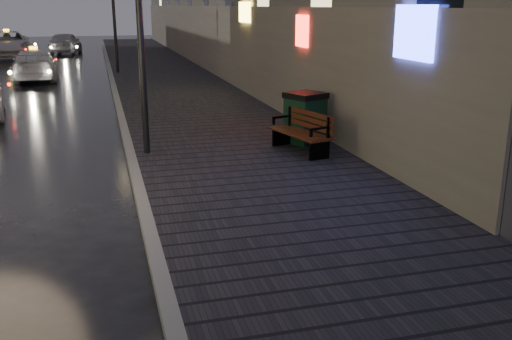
{
  "coord_description": "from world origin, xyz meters",
  "views": [
    {
      "loc": [
        0.96,
        -6.23,
        3.24
      ],
      "look_at": [
        3.14,
        1.72,
        0.85
      ],
      "focal_mm": 40.0,
      "sensor_mm": 36.0,
      "label": 1
    }
  ],
  "objects_px": {
    "car_far": "(65,43)",
    "taxi_far": "(8,44)",
    "bench": "(303,131)",
    "taxi_mid": "(35,65)",
    "trash_bin": "(305,117)"
  },
  "relations": [
    {
      "from": "bench",
      "to": "car_far",
      "type": "distance_m",
      "value": 31.05
    },
    {
      "from": "trash_bin",
      "to": "car_far",
      "type": "bearing_deg",
      "value": 78.58
    },
    {
      "from": "taxi_mid",
      "to": "car_far",
      "type": "bearing_deg",
      "value": -94.98
    },
    {
      "from": "taxi_far",
      "to": "car_far",
      "type": "relative_size",
      "value": 1.37
    },
    {
      "from": "taxi_far",
      "to": "car_far",
      "type": "height_order",
      "value": "taxi_far"
    },
    {
      "from": "car_far",
      "to": "bench",
      "type": "bearing_deg",
      "value": 108.87
    },
    {
      "from": "bench",
      "to": "taxi_far",
      "type": "relative_size",
      "value": 0.31
    },
    {
      "from": "bench",
      "to": "taxi_mid",
      "type": "bearing_deg",
      "value": 98.96
    },
    {
      "from": "bench",
      "to": "taxi_far",
      "type": "xyz_separation_m",
      "value": [
        -9.65,
        28.56,
        0.22
      ]
    },
    {
      "from": "trash_bin",
      "to": "taxi_far",
      "type": "bearing_deg",
      "value": 85.84
    },
    {
      "from": "car_far",
      "to": "taxi_far",
      "type": "bearing_deg",
      "value": 35.79
    },
    {
      "from": "trash_bin",
      "to": "taxi_far",
      "type": "relative_size",
      "value": 0.2
    },
    {
      "from": "trash_bin",
      "to": "taxi_mid",
      "type": "xyz_separation_m",
      "value": [
        -7.22,
        15.14,
        -0.07
      ]
    },
    {
      "from": "trash_bin",
      "to": "car_far",
      "type": "distance_m",
      "value": 30.37
    },
    {
      "from": "taxi_mid",
      "to": "taxi_far",
      "type": "relative_size",
      "value": 0.79
    }
  ]
}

